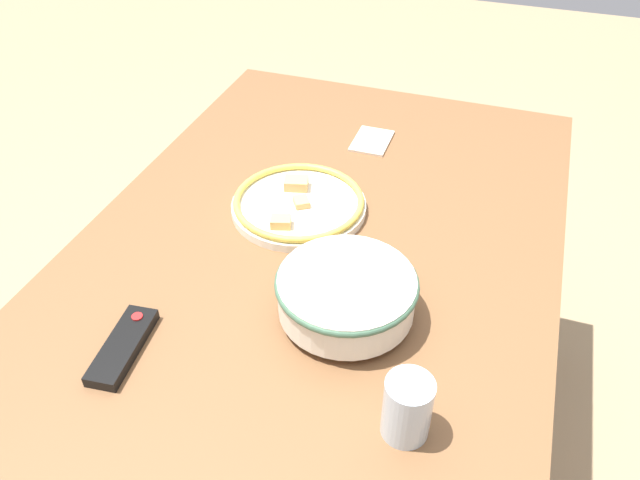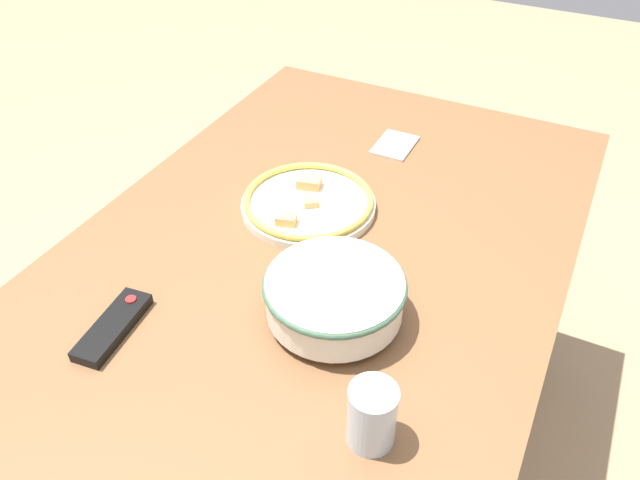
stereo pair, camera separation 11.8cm
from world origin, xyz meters
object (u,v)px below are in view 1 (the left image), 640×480
noodle_bowl (346,294)px  tv_remote (123,346)px  food_plate (299,204)px  drinking_glass (407,408)px

noodle_bowl → tv_remote: noodle_bowl is taller
noodle_bowl → tv_remote: bearing=121.4°
noodle_bowl → food_plate: noodle_bowl is taller
food_plate → drinking_glass: (-0.45, -0.33, 0.04)m
food_plate → tv_remote: (-0.46, 0.14, -0.01)m
tv_remote → noodle_bowl: bearing=25.1°
tv_remote → drinking_glass: bearing=-5.9°
tv_remote → drinking_glass: drinking_glass is taller
food_plate → drinking_glass: drinking_glass is taller
tv_remote → drinking_glass: (0.00, -0.47, 0.04)m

